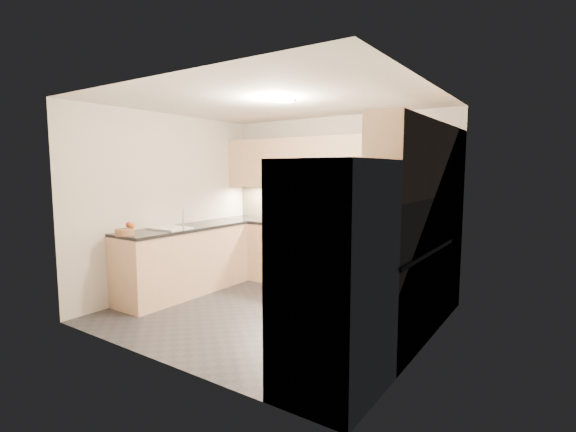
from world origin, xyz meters
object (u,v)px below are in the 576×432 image
object	(u,v)px
gas_range	(324,258)
cutting_board	(276,220)
microwave	(329,171)
utensil_bowl	(432,227)
refrigerator	(335,278)
fruit_basket	(125,232)

from	to	relation	value
gas_range	cutting_board	bearing A→B (deg)	178.70
gas_range	microwave	bearing A→B (deg)	90.00
utensil_bowl	cutting_board	xyz separation A→B (m)	(-2.40, 0.06, -0.08)
microwave	refrigerator	bearing A→B (deg)	-60.38
microwave	fruit_basket	world-z (taller)	microwave
refrigerator	utensil_bowl	size ratio (longest dim) A/B	6.03
utensil_bowl	fruit_basket	bearing A→B (deg)	-144.25
fruit_basket	cutting_board	bearing A→B (deg)	74.58
utensil_bowl	cutting_board	distance (m)	2.40
refrigerator	cutting_board	xyz separation A→B (m)	(-2.33, 2.44, 0.05)
gas_range	microwave	size ratio (longest dim) A/B	1.20
utensil_bowl	cutting_board	world-z (taller)	utensil_bowl
microwave	cutting_board	xyz separation A→B (m)	(-0.88, -0.11, -0.75)
refrigerator	utensil_bowl	xyz separation A→B (m)	(0.07, 2.38, 0.13)
microwave	cutting_board	world-z (taller)	microwave
refrigerator	cutting_board	size ratio (longest dim) A/B	4.13
microwave	utensil_bowl	world-z (taller)	microwave
gas_range	refrigerator	world-z (taller)	refrigerator
microwave	refrigerator	world-z (taller)	microwave
utensil_bowl	cutting_board	size ratio (longest dim) A/B	0.68
gas_range	fruit_basket	bearing A→B (deg)	-124.01
cutting_board	utensil_bowl	bearing A→B (deg)	-1.47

